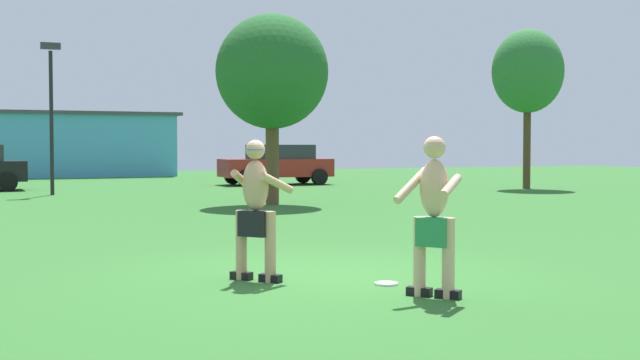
{
  "coord_description": "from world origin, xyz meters",
  "views": [
    {
      "loc": [
        -4.02,
        -9.07,
        1.57
      ],
      "look_at": [
        -0.25,
        -0.46,
        1.17
      ],
      "focal_mm": 46.12,
      "sensor_mm": 36.0,
      "label": 1
    }
  ],
  "objects_px": {
    "player_in_green": "(434,214)",
    "tree_behind_players": "(528,72)",
    "car_red_mid_lot": "(277,164)",
    "frisbee": "(386,284)",
    "player_with_cap": "(256,204)",
    "lamp_post": "(51,99)",
    "tree_right_field": "(272,72)"
  },
  "relations": [
    {
      "from": "player_in_green",
      "to": "tree_behind_players",
      "type": "xyz_separation_m",
      "value": [
        14.29,
        16.93,
        3.33
      ]
    },
    {
      "from": "frisbee",
      "to": "car_red_mid_lot",
      "type": "distance_m",
      "value": 23.44
    },
    {
      "from": "player_with_cap",
      "to": "car_red_mid_lot",
      "type": "xyz_separation_m",
      "value": [
        8.34,
        21.48,
        -0.07
      ]
    },
    {
      "from": "player_with_cap",
      "to": "player_in_green",
      "type": "relative_size",
      "value": 0.99
    },
    {
      "from": "frisbee",
      "to": "lamp_post",
      "type": "bearing_deg",
      "value": 95.3
    },
    {
      "from": "frisbee",
      "to": "lamp_post",
      "type": "distance_m",
      "value": 19.13
    },
    {
      "from": "car_red_mid_lot",
      "to": "tree_behind_players",
      "type": "height_order",
      "value": "tree_behind_players"
    },
    {
      "from": "player_in_green",
      "to": "lamp_post",
      "type": "height_order",
      "value": "lamp_post"
    },
    {
      "from": "car_red_mid_lot",
      "to": "lamp_post",
      "type": "relative_size",
      "value": 0.92
    },
    {
      "from": "player_with_cap",
      "to": "tree_behind_players",
      "type": "relative_size",
      "value": 0.29
    },
    {
      "from": "tree_right_field",
      "to": "frisbee",
      "type": "bearing_deg",
      "value": -104.49
    },
    {
      "from": "tree_right_field",
      "to": "tree_behind_players",
      "type": "relative_size",
      "value": 0.87
    },
    {
      "from": "car_red_mid_lot",
      "to": "frisbee",
      "type": "bearing_deg",
      "value": -107.62
    },
    {
      "from": "frisbee",
      "to": "tree_right_field",
      "type": "xyz_separation_m",
      "value": [
        3.15,
        12.18,
        3.45
      ]
    },
    {
      "from": "player_in_green",
      "to": "frisbee",
      "type": "bearing_deg",
      "value": 95.56
    },
    {
      "from": "tree_behind_players",
      "to": "player_with_cap",
      "type": "bearing_deg",
      "value": -135.75
    },
    {
      "from": "player_in_green",
      "to": "tree_right_field",
      "type": "bearing_deg",
      "value": 76.79
    },
    {
      "from": "player_in_green",
      "to": "tree_behind_players",
      "type": "bearing_deg",
      "value": 49.84
    },
    {
      "from": "car_red_mid_lot",
      "to": "tree_right_field",
      "type": "height_order",
      "value": "tree_right_field"
    },
    {
      "from": "player_with_cap",
      "to": "car_red_mid_lot",
      "type": "height_order",
      "value": "player_with_cap"
    },
    {
      "from": "lamp_post",
      "to": "tree_right_field",
      "type": "bearing_deg",
      "value": -53.62
    },
    {
      "from": "car_red_mid_lot",
      "to": "lamp_post",
      "type": "height_order",
      "value": "lamp_post"
    },
    {
      "from": "player_in_green",
      "to": "frisbee",
      "type": "xyz_separation_m",
      "value": [
        -0.08,
        0.87,
        -0.85
      ]
    },
    {
      "from": "frisbee",
      "to": "tree_behind_players",
      "type": "relative_size",
      "value": 0.05
    },
    {
      "from": "player_in_green",
      "to": "car_red_mid_lot",
      "type": "xyz_separation_m",
      "value": [
        7.01,
        23.19,
        -0.04
      ]
    },
    {
      "from": "player_with_cap",
      "to": "car_red_mid_lot",
      "type": "bearing_deg",
      "value": 68.78
    },
    {
      "from": "player_with_cap",
      "to": "car_red_mid_lot",
      "type": "distance_m",
      "value": 23.04
    },
    {
      "from": "player_with_cap",
      "to": "tree_right_field",
      "type": "height_order",
      "value": "tree_right_field"
    },
    {
      "from": "frisbee",
      "to": "lamp_post",
      "type": "relative_size",
      "value": 0.06
    },
    {
      "from": "player_with_cap",
      "to": "tree_right_field",
      "type": "bearing_deg",
      "value": 68.8
    },
    {
      "from": "tree_right_field",
      "to": "car_red_mid_lot",
      "type": "bearing_deg",
      "value": 68.75
    },
    {
      "from": "car_red_mid_lot",
      "to": "tree_right_field",
      "type": "distance_m",
      "value": 11.2
    }
  ]
}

